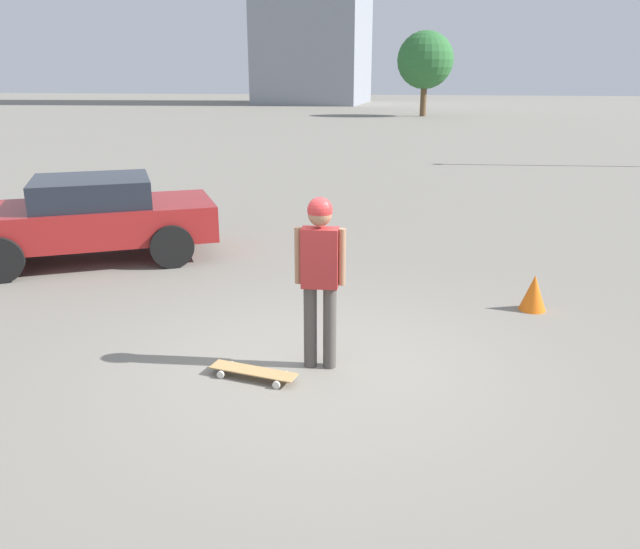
{
  "coord_description": "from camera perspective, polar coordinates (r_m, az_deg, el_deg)",
  "views": [
    {
      "loc": [
        5.88,
        1.14,
        2.91
      ],
      "look_at": [
        0.0,
        0.0,
        1.02
      ],
      "focal_mm": 35.0,
      "sensor_mm": 36.0,
      "label": 1
    }
  ],
  "objects": [
    {
      "name": "traffic_cone",
      "position": [
        8.59,
        18.95,
        -1.58
      ],
      "size": [
        0.35,
        0.35,
        0.47
      ],
      "color": "orange",
      "rests_on": "ground_plane"
    },
    {
      "name": "ground_plane",
      "position": [
        6.66,
        -0.0,
        -8.37
      ],
      "size": [
        220.0,
        220.0,
        0.0
      ],
      "primitive_type": "plane",
      "color": "gray"
    },
    {
      "name": "person",
      "position": [
        6.26,
        -0.0,
        0.71
      ],
      "size": [
        0.25,
        0.51,
        1.81
      ],
      "rotation": [
        0.0,
        0.0,
        1.64
      ],
      "color": "#4C4742",
      "rests_on": "ground_plane"
    },
    {
      "name": "skateboard",
      "position": [
        6.41,
        -6.11,
        -8.83
      ],
      "size": [
        0.38,
        0.93,
        0.09
      ],
      "rotation": [
        0.0,
        0.0,
        -1.75
      ],
      "color": "tan",
      "rests_on": "ground_plane"
    },
    {
      "name": "tree_distant",
      "position": [
        51.57,
        9.6,
        18.75
      ],
      "size": [
        4.34,
        4.34,
        6.39
      ],
      "color": "brown",
      "rests_on": "ground_plane"
    },
    {
      "name": "car_parked_near",
      "position": [
        10.99,
        -20.34,
        5.0
      ],
      "size": [
        3.5,
        4.38,
        1.36
      ],
      "rotation": [
        0.0,
        0.0,
        -1.07
      ],
      "color": "maroon",
      "rests_on": "ground_plane"
    }
  ]
}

